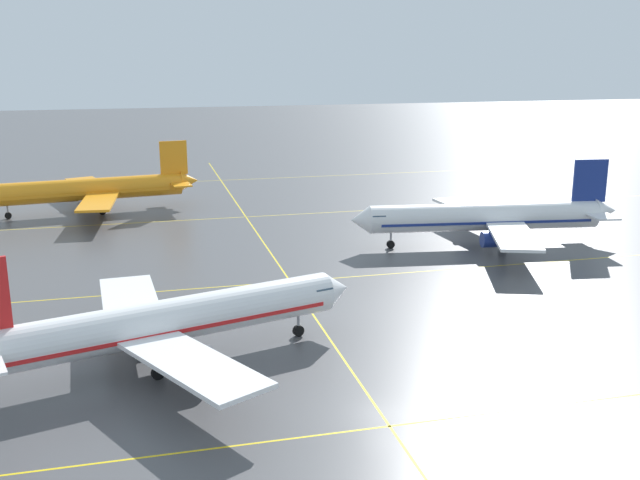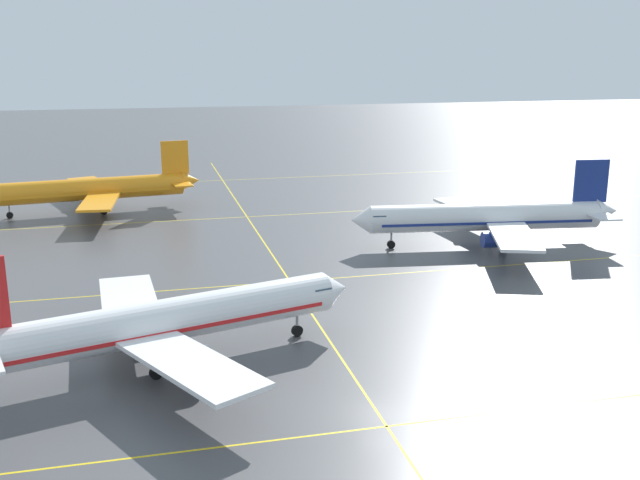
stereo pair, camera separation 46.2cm
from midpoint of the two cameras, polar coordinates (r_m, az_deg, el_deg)
The scene contains 5 objects.
ground_plane at distance 56.36m, azimuth 4.75°, elevation -13.22°, with size 600.00×600.00×0.00m, color #4C4C4F.
airliner_front_gate at distance 63.96m, azimuth -12.01°, elevation -6.22°, with size 35.93×30.64×11.35m.
airliner_second_row at distance 102.94m, azimuth 13.00°, elevation 1.73°, with size 37.46×32.07×11.65m.
airliner_third_row at distance 126.68m, azimuth -17.10°, elevation 3.76°, with size 36.10×30.91×11.22m.
taxiway_markings at distance 102.29m, azimuth -4.14°, elevation -0.31°, with size 151.82×153.59×0.01m.
Camera 2 is at (-15.96, -47.22, 26.27)m, focal length 41.37 mm.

